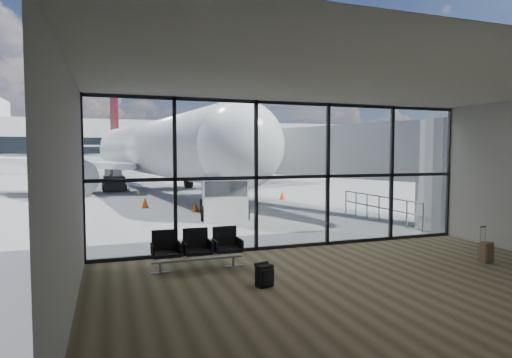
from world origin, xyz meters
TOP-DOWN VIEW (x-y plane):
  - ground at (0.00, 40.00)m, footprint 220.00×220.00m
  - lounge_shell at (0.00, -4.80)m, footprint 12.02×8.01m
  - glass_curtain_wall at (0.00, 0.00)m, footprint 12.10×0.12m
  - jet_bridge at (4.90, 7.07)m, footprint 8.00×16.50m
  - apron_railing at (5.60, 3.50)m, footprint 0.06×5.46m
  - far_terminal at (-0.59, 61.97)m, footprint 80.00×12.20m
  - tree_4 at (-21.00, 72.00)m, footprint 5.61×5.61m
  - tree_5 at (-15.00, 72.00)m, footprint 6.27×6.27m
  - seating_row at (-3.27, -1.37)m, footprint 2.28×0.63m
  - backpack at (-2.16, -3.37)m, footprint 0.40×0.39m
  - suitcase at (4.14, -3.38)m, footprint 0.39×0.31m
  - airliner at (-2.20, 24.06)m, footprint 35.10×40.86m
  - service_van at (-0.36, 7.10)m, footprint 2.69×4.54m
  - belt_loader at (-4.96, 23.24)m, footprint 1.83×4.36m
  - mobile_stairs at (-8.94, 17.78)m, footprint 1.92×3.55m
  - traffic_cone_a at (-3.53, 11.35)m, footprint 0.41×0.41m
  - traffic_cone_b at (-1.28, 9.00)m, footprint 0.37×0.37m
  - traffic_cone_c at (5.00, 12.83)m, footprint 0.39×0.39m

SIDE VIEW (x-z plane):
  - ground at x=0.00m, z-range 0.00..0.00m
  - traffic_cone_b at x=-1.28m, z-range -0.01..0.51m
  - backpack at x=-2.16m, z-range -0.01..0.52m
  - traffic_cone_c at x=5.00m, z-range -0.01..0.54m
  - traffic_cone_a at x=-3.53m, z-range -0.01..0.58m
  - suitcase at x=4.14m, z-range -0.19..0.78m
  - seating_row at x=-3.27m, z-range 0.05..1.06m
  - mobile_stairs at x=-8.94m, z-range -0.65..1.84m
  - belt_loader at x=-4.96m, z-range -0.33..1.66m
  - apron_railing at x=5.60m, z-range 0.16..1.27m
  - service_van at x=-0.36m, z-range 0.03..1.88m
  - glass_curtain_wall at x=0.00m, z-range 0.00..4.50m
  - lounge_shell at x=0.00m, z-range 0.40..4.91m
  - jet_bridge at x=4.90m, z-range 0.59..4.92m
  - airliner at x=-2.20m, z-range -2.06..8.49m
  - far_terminal at x=-0.59m, z-range -1.29..9.71m
  - tree_4 at x=-21.00m, z-range 1.22..9.29m
  - tree_5 at x=-15.00m, z-range 1.36..10.39m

